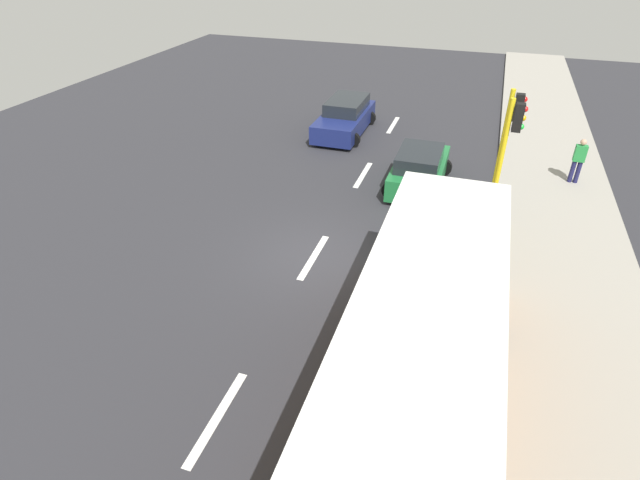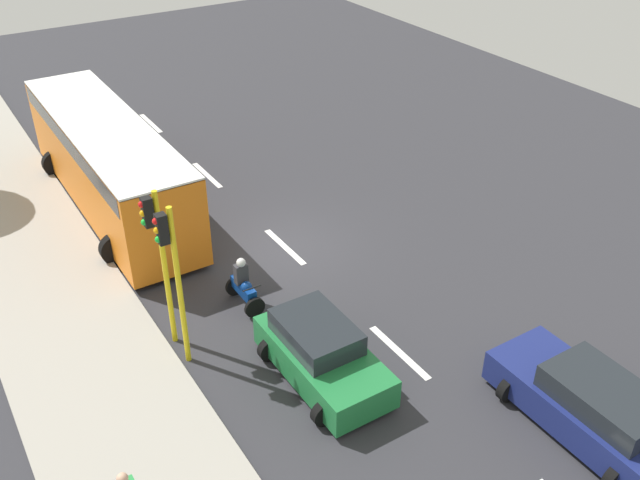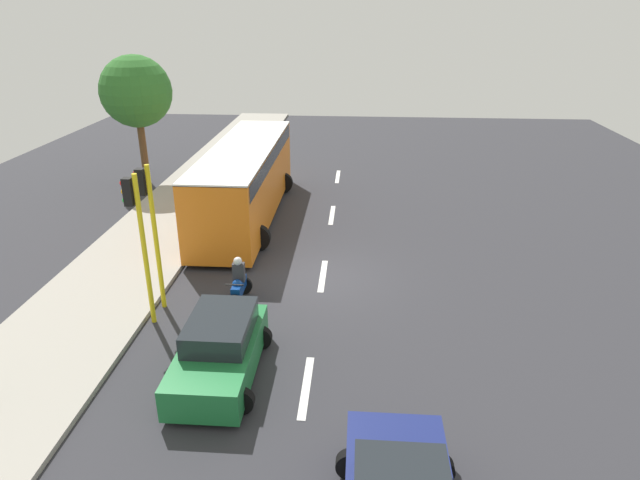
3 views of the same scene
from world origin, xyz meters
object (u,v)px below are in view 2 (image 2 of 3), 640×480
Objects in this scene: motorcycle at (244,286)px; traffic_light_corner at (158,249)px; car_green at (321,354)px; traffic_light_midblock at (173,266)px; car_dark_blue at (590,405)px; city_bus at (108,158)px.

motorcycle is 3.32m from traffic_light_corner.
traffic_light_midblock reaches higher than car_green.
car_green is at bearing -48.25° from car_dark_blue.
traffic_light_midblock is (0.00, 0.90, 0.00)m from traffic_light_corner.
traffic_light_corner is (1.13, 7.97, 1.08)m from city_bus.
traffic_light_midblock is (2.38, 1.31, 2.29)m from motorcycle.
car_green is at bearing 139.08° from traffic_light_midblock.
city_bus is 8.12m from traffic_light_corner.
car_green is at bearing 129.70° from traffic_light_corner.
traffic_light_midblock is (2.67, -2.31, 2.22)m from car_green.
traffic_light_midblock is at bearing 82.77° from city_bus.
car_dark_blue is 10.66m from traffic_light_corner.
motorcycle is at bearing -151.21° from traffic_light_midblock.
car_green is 3.63m from motorcycle.
city_bus is (5.71, -15.85, 1.13)m from car_dark_blue.
car_green is 0.87× the size of traffic_light_corner.
car_dark_blue is 3.00× the size of motorcycle.
traffic_light_midblock is at bearing 28.79° from motorcycle.
traffic_light_midblock reaches higher than motorcycle.
city_bus is 9.01m from traffic_light_midblock.
car_green is 4.73m from traffic_light_corner.
traffic_light_corner is at bearing 9.66° from motorcycle.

